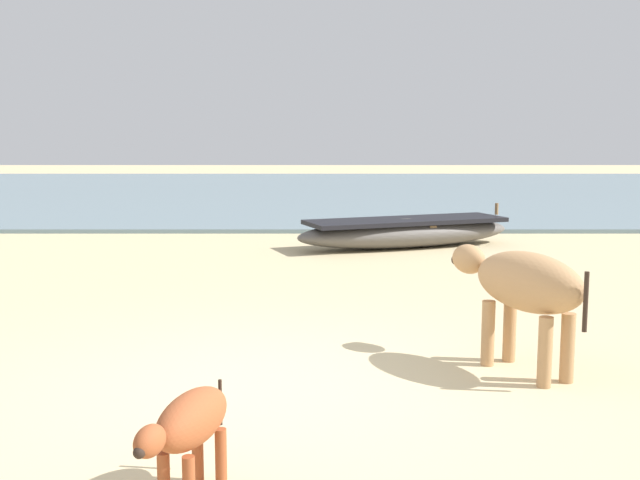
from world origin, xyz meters
The scene contains 5 objects.
ground centered at (0.00, 0.00, 0.00)m, with size 80.00×80.00×0.00m, color #CCB789.
sea_water centered at (0.00, 18.83, 0.04)m, with size 60.00×20.00×0.08m, color slate.
fishing_boat_3 centered at (1.78, 7.09, 0.26)m, with size 3.90×2.27×0.68m.
cow_adult_tan centered at (1.95, 0.40, 0.70)m, with size 0.98×1.40×0.97m.
calf_near_rust centered at (-0.30, -1.78, 0.41)m, with size 0.44×0.86×0.57m.
Camera 1 is at (0.36, -5.50, 1.88)m, focal length 43.12 mm.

